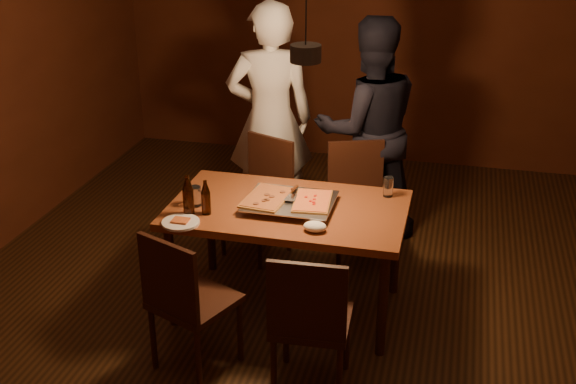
% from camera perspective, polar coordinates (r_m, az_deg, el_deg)
% --- Properties ---
extents(room_shell, '(6.00, 6.00, 6.00)m').
position_cam_1_polar(room_shell, '(4.28, 1.36, 6.32)').
color(room_shell, '#3D2310').
rests_on(room_shell, ground).
extents(dining_table, '(1.50, 0.90, 0.75)m').
position_cam_1_polar(dining_table, '(4.62, 0.00, -1.97)').
color(dining_table, brown).
rests_on(dining_table, floor).
extents(chair_far_left, '(0.55, 0.55, 0.49)m').
position_cam_1_polar(chair_far_left, '(5.44, -2.04, 0.53)').
color(chair_far_left, '#38190F').
rests_on(chair_far_left, floor).
extents(chair_far_right, '(0.54, 0.54, 0.49)m').
position_cam_1_polar(chair_far_right, '(5.36, 5.52, 0.05)').
color(chair_far_right, '#38190F').
rests_on(chair_far_right, floor).
extents(chair_near_left, '(0.55, 0.55, 0.49)m').
position_cam_1_polar(chair_near_left, '(4.13, -8.25, -7.82)').
color(chair_near_left, '#38190F').
rests_on(chair_near_left, floor).
extents(chair_near_right, '(0.44, 0.44, 0.49)m').
position_cam_1_polar(chair_near_right, '(3.91, 1.72, -9.52)').
color(chair_near_right, '#38190F').
rests_on(chair_near_right, floor).
extents(pizza_tray, '(0.58, 0.48, 0.05)m').
position_cam_1_polar(pizza_tray, '(4.57, 0.18, -0.94)').
color(pizza_tray, silver).
rests_on(pizza_tray, dining_table).
extents(pizza_meat, '(0.29, 0.42, 0.02)m').
position_cam_1_polar(pizza_meat, '(4.58, -1.65, -0.41)').
color(pizza_meat, maroon).
rests_on(pizza_meat, pizza_tray).
extents(pizza_cheese, '(0.26, 0.38, 0.02)m').
position_cam_1_polar(pizza_cheese, '(4.53, 1.94, -0.70)').
color(pizza_cheese, gold).
rests_on(pizza_cheese, pizza_tray).
extents(spatula, '(0.09, 0.24, 0.04)m').
position_cam_1_polar(spatula, '(4.56, 0.15, -0.43)').
color(spatula, silver).
rests_on(spatula, pizza_tray).
extents(beer_bottle_a, '(0.07, 0.07, 0.26)m').
position_cam_1_polar(beer_bottle_a, '(4.47, -7.90, -0.25)').
color(beer_bottle_a, black).
rests_on(beer_bottle_a, dining_table).
extents(beer_bottle_b, '(0.06, 0.06, 0.22)m').
position_cam_1_polar(beer_bottle_b, '(4.47, -6.51, -0.43)').
color(beer_bottle_b, black).
rests_on(beer_bottle_b, dining_table).
extents(water_glass_left, '(0.08, 0.08, 0.13)m').
position_cam_1_polar(water_glass_left, '(4.62, -7.37, -0.33)').
color(water_glass_left, silver).
rests_on(water_glass_left, dining_table).
extents(water_glass_right, '(0.06, 0.06, 0.13)m').
position_cam_1_polar(water_glass_right, '(4.75, 7.93, 0.41)').
color(water_glass_right, silver).
rests_on(water_glass_right, dining_table).
extents(plate_slice, '(0.23, 0.23, 0.03)m').
position_cam_1_polar(plate_slice, '(4.41, -8.48, -2.38)').
color(plate_slice, white).
rests_on(plate_slice, dining_table).
extents(napkin, '(0.14, 0.11, 0.06)m').
position_cam_1_polar(napkin, '(4.27, 2.14, -2.74)').
color(napkin, white).
rests_on(napkin, dining_table).
extents(diner_white, '(0.78, 0.63, 1.85)m').
position_cam_1_polar(diner_white, '(5.67, -1.42, 5.72)').
color(diner_white, white).
rests_on(diner_white, floor).
extents(diner_dark, '(1.04, 0.94, 1.75)m').
position_cam_1_polar(diner_dark, '(5.64, 6.39, 4.94)').
color(diner_dark, black).
rests_on(diner_dark, floor).
extents(pendant_lamp, '(0.18, 0.18, 1.10)m').
position_cam_1_polar(pendant_lamp, '(4.19, 1.40, 11.03)').
color(pendant_lamp, black).
rests_on(pendant_lamp, ceiling).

